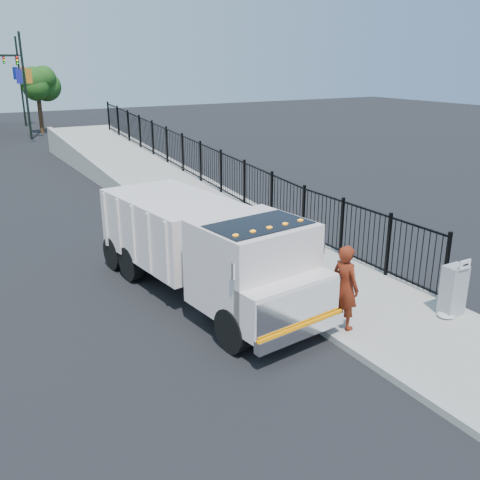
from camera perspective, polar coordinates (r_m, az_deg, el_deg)
ground at (r=13.88m, az=4.67°, el=-6.96°), size 120.00×120.00×0.00m
sidewalk at (r=13.66m, az=16.27°, el=-7.87°), size 3.55×12.00×0.12m
curb at (r=12.44m, az=10.00°, el=-10.00°), size 0.30×12.00×0.16m
ramp at (r=28.48m, az=-10.33°, el=6.23°), size 3.95×24.06×3.19m
iron_fence at (r=25.22m, az=-4.20°, el=6.98°), size 0.10×28.00×1.80m
truck at (r=13.74m, az=-3.67°, el=-0.60°), size 3.28×7.83×2.60m
worker at (r=12.35m, az=11.16°, el=-4.94°), size 0.56×0.78×1.99m
utility_cabinet at (r=13.85m, az=21.79°, el=-4.99°), size 0.55×0.40×1.25m
arrow_sign at (r=13.47m, az=22.88°, el=-2.43°), size 0.35×0.04×0.22m
debris at (r=13.87m, az=21.09°, el=-7.48°), size 0.41×0.41×0.10m
light_pole_1 at (r=45.67m, az=-22.37°, el=15.31°), size 3.78×0.22×8.00m
light_pole_3 at (r=55.42m, az=-22.72°, el=15.63°), size 3.77×0.22×8.00m
tree_1 at (r=49.56m, az=-20.83°, el=15.13°), size 2.28×2.28×5.14m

